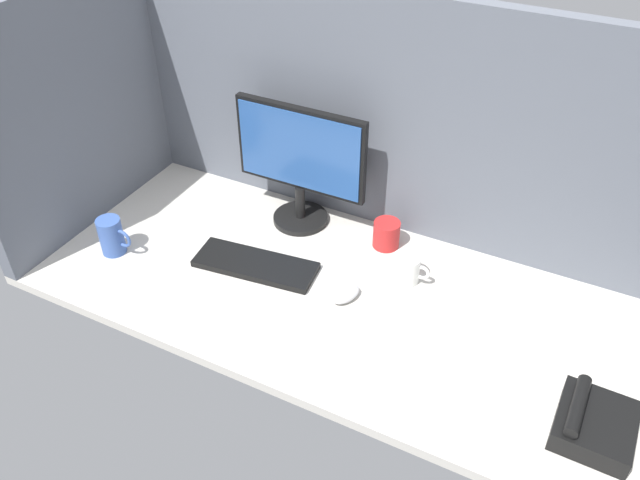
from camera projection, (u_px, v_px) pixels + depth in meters
ground_plane at (335, 291)px, 187.97cm from camera, size 180.00×80.00×3.00cm
cubicle_wall_back at (392, 118)px, 190.49cm from camera, size 180.00×5.00×74.36cm
cubicle_wall_side at (78, 109)px, 195.37cm from camera, size 5.00×80.00×74.36cm
monitor at (300, 161)px, 199.62cm from camera, size 43.46×18.00×40.45cm
keyboard at (256, 265)px, 193.61cm from camera, size 38.28×17.30×2.00cm
mouse at (345, 294)px, 182.38cm from camera, size 8.48×10.92×3.40cm
mug_red_plastic at (386, 234)px, 199.93cm from camera, size 8.31×8.31×8.80cm
mug_ceramic_blue at (112, 236)px, 196.45cm from camera, size 11.35×7.41×12.00cm
mug_ceramic_white at (406, 269)px, 186.99cm from camera, size 11.39×8.20×8.61cm
desk_phone at (593, 424)px, 146.11cm from camera, size 17.43×19.38×8.80cm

